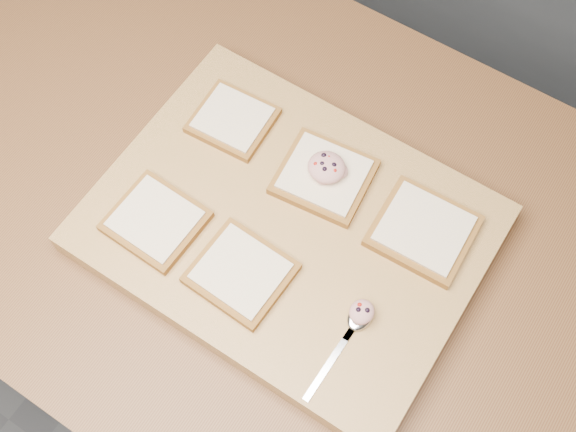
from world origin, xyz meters
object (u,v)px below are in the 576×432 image
object	(u,v)px
tuna_salad_dollop	(327,167)
spoon	(356,322)
bread_far_center	(324,176)
cutting_board	(288,228)

from	to	relation	value
tuna_salad_dollop	spoon	size ratio (longest dim) A/B	0.35
bread_far_center	tuna_salad_dollop	xyz separation A→B (m)	(0.00, 0.00, 0.02)
cutting_board	spoon	world-z (taller)	spoon
tuna_salad_dollop	spoon	xyz separation A→B (m)	(0.14, -0.16, -0.03)
bread_far_center	tuna_salad_dollop	world-z (taller)	tuna_salad_dollop
tuna_salad_dollop	cutting_board	bearing A→B (deg)	-94.41
tuna_salad_dollop	spoon	distance (m)	0.22
cutting_board	tuna_salad_dollop	xyz separation A→B (m)	(0.01, 0.09, 0.05)
bread_far_center	spoon	world-z (taller)	bread_far_center
bread_far_center	spoon	size ratio (longest dim) A/B	0.89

